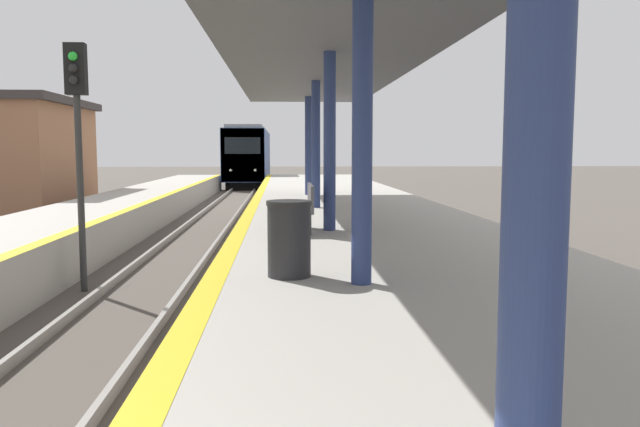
# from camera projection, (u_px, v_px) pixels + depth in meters

# --- Properties ---
(train) EXTENTS (2.79, 16.46, 4.24)m
(train) POSITION_uv_depth(u_px,v_px,m) (249.00, 156.00, 47.32)
(train) COLOR black
(train) RESTS_ON ground
(signal_mid) EXTENTS (0.36, 0.31, 4.44)m
(signal_mid) POSITION_uv_depth(u_px,v_px,m) (77.00, 120.00, 11.05)
(signal_mid) COLOR #2D2D2D
(signal_mid) RESTS_ON ground
(station_canopy) EXTENTS (4.30, 24.98, 3.67)m
(station_canopy) POSITION_uv_depth(u_px,v_px,m) (330.00, 51.00, 11.99)
(station_canopy) COLOR navy
(station_canopy) RESTS_ON platform_right
(trash_bin) EXTENTS (0.57, 0.57, 0.95)m
(trash_bin) POSITION_uv_depth(u_px,v_px,m) (289.00, 239.00, 7.77)
(trash_bin) COLOR #262628
(trash_bin) RESTS_ON platform_right
(bench) EXTENTS (0.44, 1.51, 0.92)m
(bench) POSITION_uv_depth(u_px,v_px,m) (304.00, 207.00, 12.13)
(bench) COLOR #4C4C51
(bench) RESTS_ON platform_right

